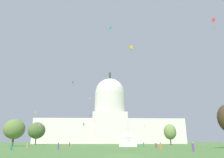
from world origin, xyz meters
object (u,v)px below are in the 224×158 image
Objects in this scene: kite_white_mid at (90,98)px; person_tan_back_right at (27,145)px; person_denim_edge_west at (156,145)px; person_orange_mid_right at (161,147)px; kite_cyan_high at (110,28)px; person_tan_front_left at (160,145)px; kite_blue_high at (73,82)px; person_purple_back_center at (193,147)px; person_red_front_center at (70,144)px; person_teal_near_tree_east at (144,145)px; person_red_deep_crowd at (156,146)px; kite_violet_mid at (90,115)px; person_purple_front_right at (58,146)px; kite_green_low at (144,127)px; tree_west_near at (37,130)px; person_teal_back_left at (12,147)px; kite_red_high at (214,21)px; tree_east_near at (170,132)px; tree_west_mid at (14,129)px; kite_gold_low at (36,112)px; kite_pink_low at (40,125)px; event_tent at (128,139)px; capitol_building at (110,121)px; kite_yellow_high at (131,48)px.

person_tan_back_right is at bearing -102.25° from kite_white_mid.
person_tan_back_right is 41.35m from person_denim_edge_west.
person_orange_mid_right is 64.07m from kite_cyan_high.
person_tan_front_left is 0.48× the size of kite_blue_high.
person_purple_back_center is 1.11× the size of person_orange_mid_right.
person_red_front_center is 1.03× the size of person_teal_near_tree_east.
person_red_deep_crowd is 1.21× the size of kite_violet_mid.
person_tan_front_left is (31.64, 22.71, -0.01)m from person_purple_front_right.
person_tan_front_left is 63.29m from kite_green_low.
person_tan_front_left is at bearing 174.97° from person_teal_near_tree_east.
tree_west_near is at bearing 26.56° from person_red_deep_crowd.
kite_red_high is (61.67, 15.51, 44.49)m from person_teal_back_left.
person_purple_front_right reaches higher than person_orange_mid_right.
tree_east_near reaches higher than person_tan_front_left.
tree_west_mid is 75.16m from person_purple_back_center.
person_orange_mid_right is 116.21m from kite_white_mid.
kite_white_mid is at bearing 138.71° from tree_east_near.
tree_west_mid is at bearing 83.36° from person_purple_back_center.
tree_east_near is at bearing -0.21° from kite_cyan_high.
kite_cyan_high reaches higher than person_teal_near_tree_east.
kite_cyan_high is (-34.75, -31.34, 46.55)m from tree_east_near.
person_tan_front_left is 1.13× the size of person_orange_mid_right.
person_denim_edge_west is at bearing -27.74° from person_red_deep_crowd.
kite_gold_low is 0.68× the size of kite_violet_mid.
person_teal_back_left is 0.98× the size of person_tan_front_left.
person_red_front_center is at bearing 44.34° from kite_green_low.
person_teal_near_tree_east is 64.77m from kite_violet_mid.
person_red_front_center is 0.99× the size of person_teal_back_left.
kite_blue_high reaches higher than kite_white_mid.
kite_red_high is (64.92, -3.90, 44.56)m from person_tan_back_right.
kite_pink_low reaches higher than person_purple_back_center.
person_orange_mid_right is 0.73× the size of kite_green_low.
person_tan_back_right is at bearing -155.83° from event_tent.
tree_west_mid reaches higher than person_purple_back_center.
capitol_building reaches higher than kite_gold_low.
person_denim_edge_west is (38.08, 20.37, -0.09)m from person_teal_back_left.
person_teal_back_left is at bearing -100.86° from capitol_building.
person_tan_front_left is at bearing -35.73° from person_red_deep_crowd.
kite_blue_high is at bearing -144.93° from kite_white_mid.
kite_blue_high is at bearing 69.98° from kite_cyan_high.
kite_gold_low is 55.33m from kite_violet_mid.
person_red_deep_crowd is at bearing 91.51° from person_teal_near_tree_east.
person_teal_near_tree_east reaches higher than person_red_deep_crowd.
person_denim_edge_west is (7.89, -11.22, -2.00)m from event_tent.
kite_yellow_high is (22.16, -82.24, 4.61)m from kite_white_mid.
tree_west_mid is at bearing 157.08° from kite_violet_mid.
event_tent is 2.36× the size of kite_yellow_high.
capitol_building is 74.98× the size of person_red_front_center.
kite_gold_low is 0.29× the size of kite_yellow_high.
tree_west_near is 75.52m from tree_east_near.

